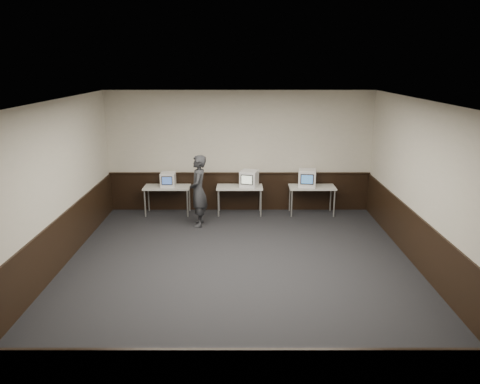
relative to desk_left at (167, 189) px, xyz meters
name	(u,v)px	position (x,y,z in m)	size (l,w,h in m)	color
floor	(239,272)	(1.90, -3.60, -0.68)	(8.00, 8.00, 0.00)	black
ceiling	(239,103)	(1.90, -3.60, 2.52)	(8.00, 8.00, 0.00)	white
back_wall	(240,152)	(1.90, 0.40, 0.92)	(7.00, 7.00, 0.00)	#BDB7A6
front_wall	(239,298)	(1.90, -7.60, 0.92)	(7.00, 7.00, 0.00)	#BDB7A6
left_wall	(48,192)	(-1.60, -3.60, 0.92)	(8.00, 8.00, 0.00)	#BDB7A6
right_wall	(431,192)	(5.40, -3.60, 0.92)	(8.00, 8.00, 0.00)	#BDB7A6
wainscot_back	(240,192)	(1.90, 0.38, -0.18)	(6.98, 0.04, 1.00)	black
wainscot_left	(55,248)	(-1.58, -3.60, -0.18)	(0.04, 7.98, 1.00)	black
wainscot_right	(424,248)	(5.38, -3.60, -0.18)	(0.04, 7.98, 1.00)	black
wainscot_rail	(240,173)	(1.90, 0.36, 0.34)	(6.98, 0.06, 0.04)	black
desk_left	(167,189)	(0.00, 0.00, 0.00)	(1.20, 0.60, 0.75)	beige
desk_center	(240,189)	(1.90, 0.00, 0.00)	(1.20, 0.60, 0.75)	beige
desk_right	(312,189)	(3.80, 0.00, 0.00)	(1.20, 0.60, 0.75)	beige
emac_left	(168,180)	(0.04, 0.00, 0.26)	(0.37, 0.41, 0.37)	white
emac_center	(249,179)	(2.15, -0.01, 0.28)	(0.53, 0.55, 0.42)	white
emac_right	(307,178)	(3.66, 0.01, 0.29)	(0.51, 0.53, 0.45)	white
person	(198,191)	(0.90, -0.92, 0.20)	(0.64, 0.42, 1.75)	#27282D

